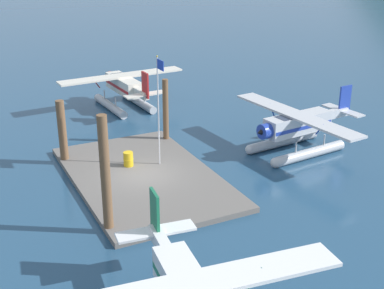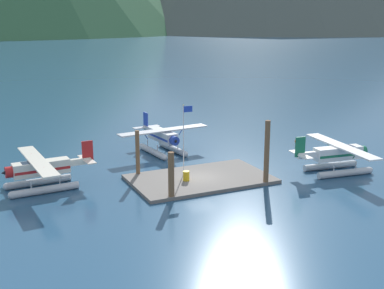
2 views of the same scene
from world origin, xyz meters
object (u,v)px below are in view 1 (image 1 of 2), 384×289
object	(u,v)px
flagpole	(159,100)
seaplane_silver_bow_centre	(297,129)
fuel_drum	(128,159)
seaplane_cream_port_fwd	(124,89)

from	to	relation	value
flagpole	seaplane_silver_bow_centre	xyz separation A→B (m)	(1.39, 8.97, -2.79)
fuel_drum	seaplane_cream_port_fwd	bearing A→B (deg)	161.62
flagpole	seaplane_silver_bow_centre	distance (m)	9.50
seaplane_cream_port_fwd	flagpole	bearing A→B (deg)	-9.84
seaplane_silver_bow_centre	seaplane_cream_port_fwd	size ratio (longest dim) A/B	1.00
flagpole	seaplane_silver_bow_centre	size ratio (longest dim) A/B	0.63
seaplane_silver_bow_centre	fuel_drum	bearing A→B (deg)	-100.78
flagpole	seaplane_cream_port_fwd	distance (m)	13.12
flagpole	seaplane_cream_port_fwd	size ratio (longest dim) A/B	0.63
flagpole	seaplane_cream_port_fwd	world-z (taller)	flagpole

